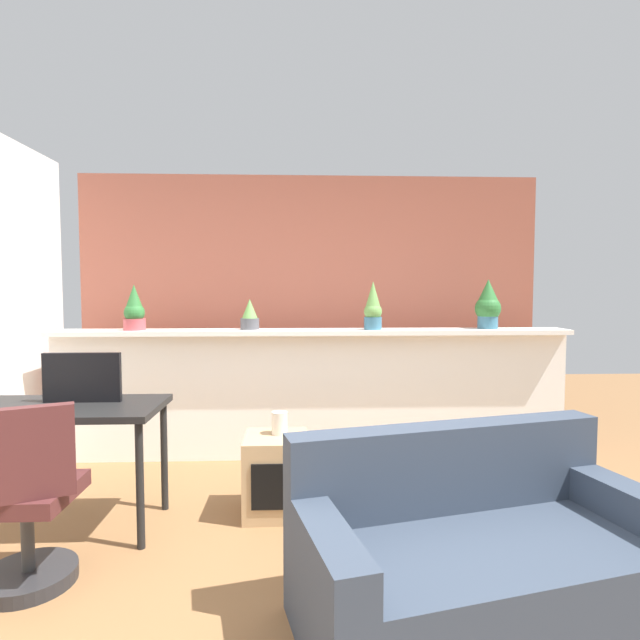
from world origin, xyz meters
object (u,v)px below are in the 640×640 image
tv_monitor (82,377)px  side_cube_shelf (276,475)px  potted_plant_2 (373,308)px  vase_on_shelf (280,423)px  potted_plant_3 (488,305)px  potted_plant_1 (250,316)px  potted_plant_0 (134,310)px  desk (66,419)px  couch (478,559)px  office_chair (26,511)px

tv_monitor → side_cube_shelf: (1.16, 0.08, -0.65)m
potted_plant_2 → vase_on_shelf: (-0.74, -0.97, -0.71)m
side_cube_shelf → potted_plant_3: bearing=31.5°
tv_monitor → side_cube_shelf: 1.34m
potted_plant_2 → side_cube_shelf: bearing=-126.8°
potted_plant_2 → potted_plant_3: bearing=3.3°
tv_monitor → side_cube_shelf: tv_monitor is taller
potted_plant_1 → tv_monitor: 1.50m
potted_plant_0 → potted_plant_3: size_ratio=0.89×
potted_plant_1 → potted_plant_3: (2.03, -0.00, 0.09)m
potted_plant_3 → potted_plant_0: bearing=-179.2°
potted_plant_2 → potted_plant_0: bearing=179.5°
potted_plant_3 → desk: 3.30m
side_cube_shelf → couch: 1.43m
tv_monitor → couch: bearing=-26.2°
potted_plant_2 → vase_on_shelf: 1.41m
potted_plant_0 → potted_plant_2: bearing=-0.5°
potted_plant_1 → office_chair: potted_plant_1 is taller
potted_plant_0 → desk: bearing=-91.2°
couch → potted_plant_2: bearing=93.9°
office_chair → couch: 2.08m
potted_plant_0 → tv_monitor: 1.18m
potted_plant_2 → vase_on_shelf: size_ratio=2.80×
potted_plant_1 → office_chair: bearing=-115.3°
vase_on_shelf → desk: bearing=-170.5°
potted_plant_3 → office_chair: potted_plant_3 is taller
potted_plant_1 → potted_plant_2: (1.03, -0.06, 0.07)m
potted_plant_0 → couch: bearing=-45.4°
office_chair → side_cube_shelf: office_chair is taller
potted_plant_1 → tv_monitor: potted_plant_1 is taller
desk → couch: 2.37m
side_cube_shelf → potted_plant_2: bearing=53.2°
potted_plant_1 → tv_monitor: bearing=-127.8°
desk → side_cube_shelf: desk is taller
potted_plant_3 → tv_monitor: bearing=-158.4°
office_chair → potted_plant_3: bearing=32.6°
vase_on_shelf → potted_plant_1: bearing=105.5°
potted_plant_0 → side_cube_shelf: potted_plant_0 is taller
side_cube_shelf → desk: bearing=-172.6°
potted_plant_0 → couch: 3.17m
potted_plant_1 → desk: bearing=-127.9°
desk → office_chair: 0.69m
potted_plant_1 → couch: size_ratio=0.15×
desk → potted_plant_0: bearing=88.8°
potted_plant_3 → desk: size_ratio=0.38×
desk → vase_on_shelf: bearing=9.5°
potted_plant_3 → tv_monitor: 3.17m
potted_plant_2 → tv_monitor: bearing=-150.3°
desk → potted_plant_1: bearing=52.1°
desk → side_cube_shelf: bearing=7.4°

